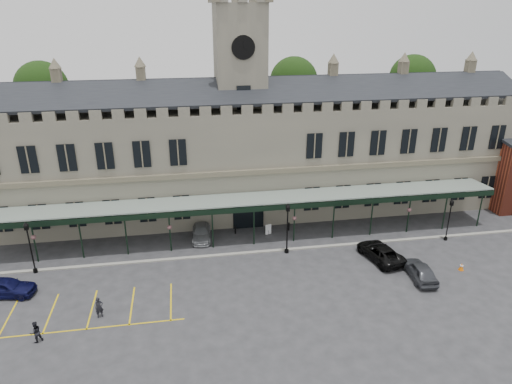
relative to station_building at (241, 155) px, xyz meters
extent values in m
plane|color=#2D2D2F|center=(0.00, -15.91, -6.47)|extent=(140.00, 140.00, 0.00)
cube|color=#656254|center=(0.00, 0.09, -0.47)|extent=(60.00, 10.00, 12.00)
cube|color=brown|center=(0.00, -5.09, -0.27)|extent=(60.00, 0.35, 0.50)
cube|color=black|center=(0.00, -2.41, 7.33)|extent=(60.00, 4.77, 2.20)
cube|color=black|center=(0.00, 2.59, 7.33)|extent=(60.00, 4.77, 2.20)
cube|color=black|center=(0.00, -5.01, -4.57)|extent=(3.20, 0.18, 3.80)
cube|color=#656254|center=(0.00, 0.09, 4.53)|extent=(5.00, 5.00, 22.00)
cylinder|color=silver|center=(0.00, -2.47, 11.53)|extent=(2.20, 0.12, 2.20)
cylinder|color=black|center=(0.00, -2.54, 11.53)|extent=(2.30, 0.04, 2.30)
cube|color=black|center=(0.00, -2.47, 6.53)|extent=(1.40, 0.12, 2.80)
cube|color=#8C9E93|center=(0.00, -6.91, -2.37)|extent=(50.00, 4.00, 0.40)
cube|color=black|center=(0.00, -8.91, -2.62)|extent=(50.00, 0.18, 0.50)
cube|color=gray|center=(0.00, -10.41, -6.41)|extent=(60.00, 0.40, 0.12)
cylinder|color=#332314|center=(-22.00, 9.09, -0.47)|extent=(0.70, 0.70, 12.00)
sphere|color=black|center=(-22.00, 9.09, 6.53)|extent=(6.00, 6.00, 6.00)
cylinder|color=#332314|center=(8.00, 9.09, -0.47)|extent=(0.70, 0.70, 12.00)
sphere|color=black|center=(8.00, 9.09, 6.53)|extent=(6.00, 6.00, 6.00)
cylinder|color=#332314|center=(24.00, 9.09, -0.47)|extent=(0.70, 0.70, 12.00)
sphere|color=black|center=(24.00, 9.09, 6.53)|extent=(6.00, 6.00, 6.00)
cylinder|color=black|center=(-19.73, -10.63, -6.31)|extent=(0.38, 0.38, 0.32)
cylinder|color=black|center=(-19.73, -10.63, -4.36)|extent=(0.13, 0.13, 4.23)
cube|color=black|center=(-19.73, -10.63, -2.08)|extent=(0.30, 0.30, 0.42)
cone|color=black|center=(-19.73, -10.63, -1.71)|extent=(0.46, 0.46, 0.32)
cylinder|color=black|center=(2.79, -10.86, -6.30)|extent=(0.39, 0.39, 0.33)
cylinder|color=black|center=(2.79, -10.86, -4.28)|extent=(0.13, 0.13, 4.38)
cube|color=black|center=(2.79, -10.86, -1.92)|extent=(0.31, 0.31, 0.44)
cone|color=black|center=(2.79, -10.86, -1.54)|extent=(0.48, 0.48, 0.33)
cylinder|color=black|center=(19.02, -11.01, -6.32)|extent=(0.34, 0.34, 0.29)
cylinder|color=black|center=(19.02, -11.01, -4.56)|extent=(0.11, 0.11, 3.82)
cube|color=black|center=(19.02, -11.01, -2.50)|extent=(0.27, 0.27, 0.38)
cone|color=black|center=(19.02, -11.01, -2.17)|extent=(0.42, 0.42, 0.29)
cube|color=orange|center=(17.30, -16.45, -6.45)|extent=(0.37, 0.37, 0.04)
cone|color=orange|center=(17.30, -16.45, -6.13)|extent=(0.43, 0.43, 0.68)
cylinder|color=silver|center=(17.30, -16.45, -6.03)|extent=(0.28, 0.28, 0.10)
cylinder|color=black|center=(1.79, -6.87, -6.24)|extent=(0.05, 0.05, 0.46)
cube|color=silver|center=(1.79, -6.87, -5.92)|extent=(0.63, 0.22, 1.09)
cylinder|color=black|center=(-1.52, -6.18, -6.04)|extent=(0.15, 0.15, 0.85)
cylinder|color=black|center=(4.04, -6.39, -6.02)|extent=(0.16, 0.16, 0.89)
imported|color=#0C0D37|center=(-21.00, -13.92, -5.70)|extent=(4.76, 2.50, 1.54)
imported|color=#999CA1|center=(-5.00, -6.56, -5.82)|extent=(2.09, 4.57, 1.29)
imported|color=black|center=(10.97, -13.47, -5.74)|extent=(3.47, 5.60, 1.45)
imported|color=#3A3D42|center=(13.00, -17.06, -5.72)|extent=(2.11, 4.51, 1.49)
imported|color=black|center=(-13.20, -18.01, -5.63)|extent=(0.72, 0.61, 1.67)
imported|color=black|center=(-17.12, -20.13, -5.66)|extent=(1.00, 0.95, 1.62)
camera|label=1|loc=(-6.34, -47.75, 15.07)|focal=32.00mm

